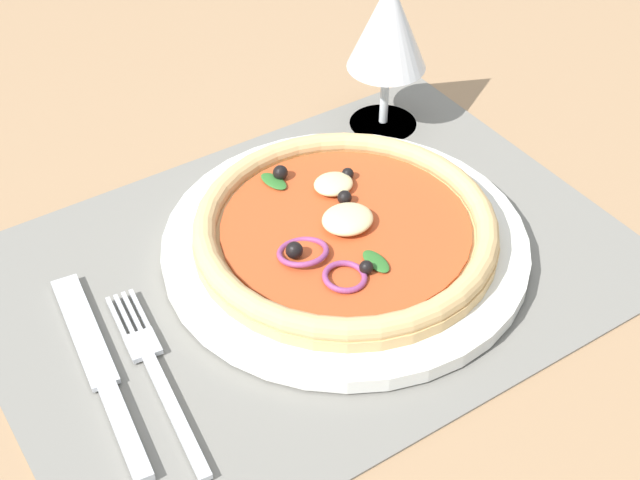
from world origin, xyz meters
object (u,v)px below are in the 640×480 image
Objects in this scene: pizza at (344,227)px; knife at (99,367)px; fork at (154,368)px; wine_glass at (388,28)px; plate at (344,243)px.

pizza reaches higher than knife.
knife is at bearing 62.98° from fork.
knife reaches higher than fork.
wine_glass is (34.61, 13.90, 9.61)cm from knife.
plate is at bearing -80.33° from knife.
knife is at bearing -177.16° from pizza.
wine_glass is at bearing -56.58° from fork.
pizza is 18.53cm from fork.
plate reaches higher than knife.
wine_glass is (31.45, 15.99, 9.65)cm from fork.
knife is (-21.29, -1.06, -2.09)cm from pizza.
wine_glass is (13.32, 12.84, 7.52)cm from pizza.
plate is 1.71cm from pizza.
plate is 1.21× the size of pizza.
fork is 0.90× the size of knife.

